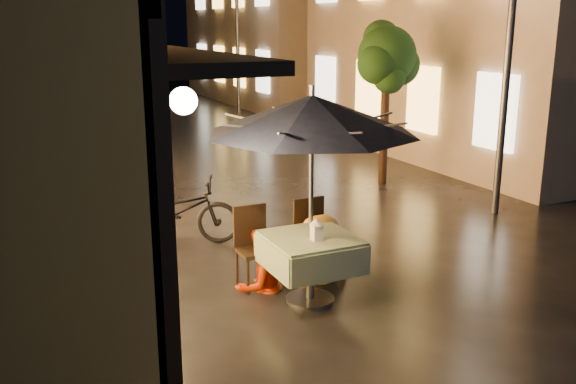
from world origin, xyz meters
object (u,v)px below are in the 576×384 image
bicycle_0 (176,211)px  person_orange (260,230)px  cafe_table (311,253)px  patio_umbrella (312,115)px  table_lantern (317,228)px  streetlamp_near (510,34)px  person_yellow (321,217)px

bicycle_0 → person_orange: bearing=-142.4°
cafe_table → patio_umbrella: 1.56m
table_lantern → person_orange: person_orange is taller
table_lantern → streetlamp_near: bearing=23.8°
person_orange → bicycle_0: bearing=-92.5°
table_lantern → person_yellow: (0.41, 0.66, -0.11)m
cafe_table → patio_umbrella: (0.00, -0.00, 1.56)m
bicycle_0 → streetlamp_near: bearing=-74.1°
cafe_table → bicycle_0: bearing=107.5°
cafe_table → table_lantern: 0.36m
streetlamp_near → person_yellow: (-3.99, -1.28, -2.11)m
table_lantern → person_yellow: person_yellow is taller
cafe_table → person_orange: 0.72m
streetlamp_near → person_orange: (-4.77, -1.21, -2.19)m
person_orange → person_yellow: bearing=159.0°
streetlamp_near → cafe_table: size_ratio=4.27×
cafe_table → bicycle_0: bicycle_0 is taller
bicycle_0 → person_yellow: bearing=-124.7°
bicycle_0 → cafe_table: bearing=-137.8°
streetlamp_near → cafe_table: bearing=-157.7°
streetlamp_near → bicycle_0: bearing=171.2°
table_lantern → bicycle_0: bearing=106.7°
person_orange → patio_umbrella: bearing=106.1°
patio_umbrella → person_orange: (-0.37, 0.60, -1.43)m
cafe_table → person_yellow: size_ratio=0.61×
patio_umbrella → person_orange: size_ratio=1.70×
patio_umbrella → person_yellow: (0.41, 0.52, -1.34)m
streetlamp_near → person_yellow: bearing=-162.2°
person_orange → table_lantern: bearing=101.0°
person_yellow → bicycle_0: bearing=-75.7°
streetlamp_near → cafe_table: 5.30m
cafe_table → patio_umbrella: bearing=-10.6°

